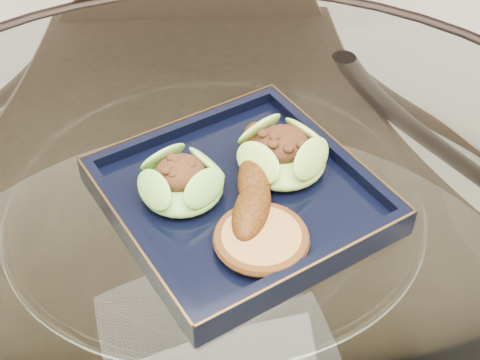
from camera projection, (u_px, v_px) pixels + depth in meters
name	position (u px, v px, depth m)	size (l,w,h in m)	color
dining_table	(219.00, 323.00, 0.83)	(1.13, 1.13, 0.77)	white
dining_chair	(197.00, 128.00, 1.20)	(0.52, 0.52, 0.97)	black
navy_plate	(240.00, 199.00, 0.75)	(0.27, 0.27, 0.02)	black
lettuce_wrap_left	(182.00, 183.00, 0.73)	(0.09, 0.09, 0.03)	#57992C
lettuce_wrap_right	(282.00, 156.00, 0.76)	(0.10, 0.10, 0.04)	#74A630
roasted_plantain	(255.00, 178.00, 0.73)	(0.18, 0.04, 0.03)	#6B320B
crumb_patty	(261.00, 240.00, 0.68)	(0.09, 0.09, 0.02)	#A77A37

